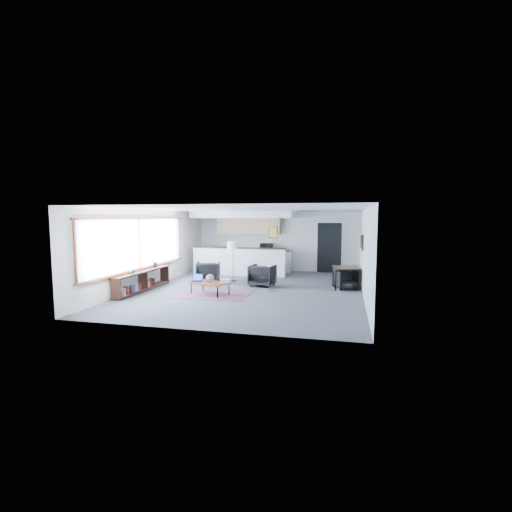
% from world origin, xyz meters
% --- Properties ---
extents(room, '(7.02, 9.02, 2.62)m').
position_xyz_m(room, '(0.00, 0.00, 1.30)').
color(room, '#4B4B4D').
rests_on(room, ground).
extents(window, '(0.10, 5.95, 1.66)m').
position_xyz_m(window, '(-3.46, -0.90, 1.46)').
color(window, '#8CBFFF').
rests_on(window, room).
extents(console, '(0.35, 3.00, 0.80)m').
position_xyz_m(console, '(-3.30, -1.05, 0.33)').
color(console, '#311A11').
rests_on(console, floor).
extents(kitchenette, '(4.20, 1.96, 2.60)m').
position_xyz_m(kitchenette, '(-1.20, 3.71, 1.38)').
color(kitchenette, white).
rests_on(kitchenette, floor).
extents(doorway, '(1.10, 0.12, 2.15)m').
position_xyz_m(doorway, '(2.30, 4.42, 1.07)').
color(doorway, black).
rests_on(doorway, room).
extents(track_light, '(1.60, 0.07, 0.15)m').
position_xyz_m(track_light, '(-0.59, 2.20, 2.53)').
color(track_light, silver).
rests_on(track_light, room).
extents(wall_art_lower, '(0.03, 0.38, 0.48)m').
position_xyz_m(wall_art_lower, '(3.47, 0.40, 1.55)').
color(wall_art_lower, black).
rests_on(wall_art_lower, room).
extents(wall_art_upper, '(0.03, 0.34, 0.44)m').
position_xyz_m(wall_art_upper, '(3.47, 1.70, 1.50)').
color(wall_art_upper, black).
rests_on(wall_art_upper, room).
extents(kilim_rug, '(2.43, 1.71, 0.01)m').
position_xyz_m(kilim_rug, '(-1.02, -1.04, 0.01)').
color(kilim_rug, '#65384F').
rests_on(kilim_rug, floor).
extents(coffee_table, '(1.29, 0.99, 0.38)m').
position_xyz_m(coffee_table, '(-1.02, -1.04, 0.35)').
color(coffee_table, brown).
rests_on(coffee_table, floor).
extents(laptop, '(0.33, 0.28, 0.22)m').
position_xyz_m(laptop, '(-1.45, -0.99, 0.44)').
color(laptop, black).
rests_on(laptop, coffee_table).
extents(ceramic_pot, '(0.25, 0.25, 0.25)m').
position_xyz_m(ceramic_pot, '(-0.99, -1.09, 0.50)').
color(ceramic_pot, gray).
rests_on(ceramic_pot, coffee_table).
extents(book_stack, '(0.35, 0.29, 0.10)m').
position_xyz_m(book_stack, '(-0.55, -0.94, 0.42)').
color(book_stack, silver).
rests_on(book_stack, coffee_table).
extents(coaster, '(0.10, 0.10, 0.01)m').
position_xyz_m(coaster, '(-0.95, -1.25, 0.38)').
color(coaster, '#E5590C').
rests_on(coaster, coffee_table).
extents(armchair_left, '(0.99, 0.95, 0.83)m').
position_xyz_m(armchair_left, '(-1.77, 0.81, 0.41)').
color(armchair_left, black).
rests_on(armchair_left, floor).
extents(armchair_right, '(0.88, 0.84, 0.81)m').
position_xyz_m(armchair_right, '(0.23, 0.67, 0.41)').
color(armchair_right, black).
rests_on(armchair_right, floor).
extents(floor_lamp, '(0.42, 0.42, 1.45)m').
position_xyz_m(floor_lamp, '(-1.06, 1.49, 1.26)').
color(floor_lamp, black).
rests_on(floor_lamp, floor).
extents(dining_table, '(0.96, 0.96, 0.71)m').
position_xyz_m(dining_table, '(3.00, 0.86, 0.65)').
color(dining_table, '#311A11').
rests_on(dining_table, floor).
extents(dining_chair_near, '(0.74, 0.72, 0.59)m').
position_xyz_m(dining_chair_near, '(3.00, 0.78, 0.30)').
color(dining_chair_near, black).
rests_on(dining_chair_near, floor).
extents(dining_chair_far, '(0.74, 0.71, 0.66)m').
position_xyz_m(dining_chair_far, '(3.00, 1.37, 0.33)').
color(dining_chair_far, black).
rests_on(dining_chair_far, floor).
extents(microwave, '(0.52, 0.30, 0.34)m').
position_xyz_m(microwave, '(-0.37, 4.15, 1.10)').
color(microwave, black).
rests_on(microwave, kitchenette).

